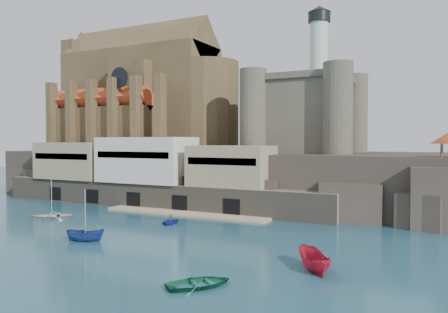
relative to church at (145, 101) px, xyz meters
name	(u,v)px	position (x,y,z in m)	size (l,w,h in m)	color
ground	(100,233)	(24.13, -41.85, -22.13)	(300.00, 300.00, 0.00)	#194253
promontory	(229,176)	(23.94, -2.48, -17.20)	(100.00, 36.00, 10.00)	black
quay	(145,174)	(13.94, -18.78, -16.06)	(70.00, 12.00, 13.05)	#686053
church	(145,101)	(0.00, 0.00, 0.00)	(47.00, 25.93, 30.51)	#493922
castle_keep	(306,111)	(40.21, -0.78, -3.81)	(21.20, 21.20, 29.30)	#494539
boat_2	(86,241)	(25.74, -46.12, -22.13)	(1.84, 1.89, 4.88)	navy
boat_3	(200,286)	(46.65, -54.24, -22.13)	(4.10, 1.19, 5.74)	#186F4B
boat_5	(313,270)	(53.98, -45.32, -22.13)	(2.18, 2.24, 5.80)	#B51832
boat_6	(52,218)	(9.31, -36.74, -22.13)	(4.63, 1.34, 6.48)	silver
boat_7	(170,224)	(28.99, -32.43, -22.13)	(2.87, 1.75, 3.32)	navy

